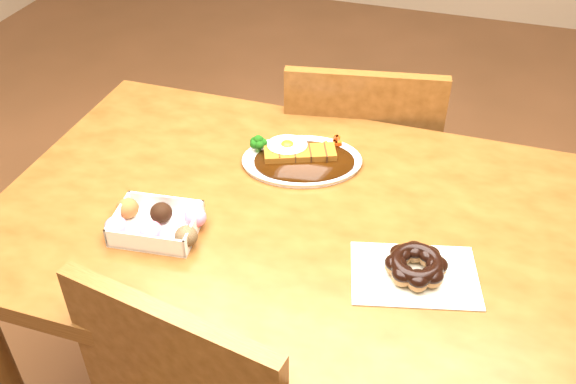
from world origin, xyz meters
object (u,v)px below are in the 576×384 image
(table, at_px, (287,246))
(donut_box, at_px, (156,223))
(pon_de_ring, at_px, (416,266))
(chair_far, at_px, (358,174))
(katsu_curry_plate, at_px, (300,158))

(table, xyz_separation_m, donut_box, (-0.22, -0.14, 0.12))
(pon_de_ring, bearing_deg, chair_far, 109.85)
(table, height_order, pon_de_ring, pon_de_ring)
(donut_box, relative_size, pon_de_ring, 0.73)
(table, distance_m, donut_box, 0.29)
(chair_far, bearing_deg, pon_de_ring, 99.60)
(table, distance_m, chair_far, 0.56)
(donut_box, xyz_separation_m, pon_de_ring, (0.50, 0.03, 0.00))
(chair_far, xyz_separation_m, pon_de_ring, (0.23, -0.64, 0.29))
(katsu_curry_plate, bearing_deg, table, -81.59)
(chair_far, relative_size, pon_de_ring, 3.32)
(chair_far, bearing_deg, donut_box, 57.81)
(pon_de_ring, bearing_deg, katsu_curry_plate, 137.54)
(pon_de_ring, bearing_deg, table, 159.40)
(katsu_curry_plate, relative_size, donut_box, 1.61)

